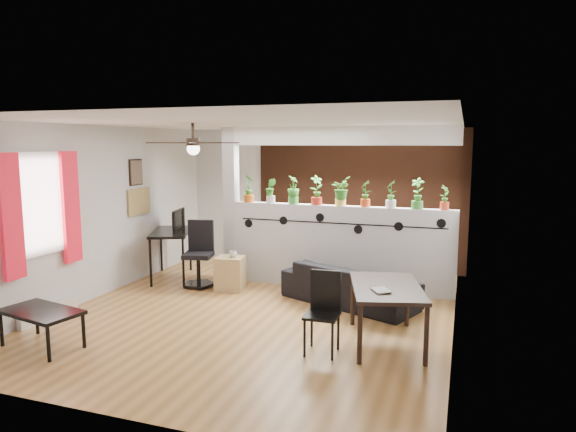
{
  "coord_description": "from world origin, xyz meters",
  "views": [
    {
      "loc": [
        2.65,
        -6.41,
        2.34
      ],
      "look_at": [
        0.23,
        0.6,
        1.28
      ],
      "focal_mm": 32.0,
      "sensor_mm": 36.0,
      "label": 1
    }
  ],
  "objects": [
    {
      "name": "potted_plant_2",
      "position": [
        0.01,
        1.5,
        1.59
      ],
      "size": [
        0.22,
        0.26,
        0.46
      ],
      "color": "green",
      "rests_on": "partition_wall"
    },
    {
      "name": "potted_plant_1",
      "position": [
        -0.39,
        1.5,
        1.57
      ],
      "size": [
        0.24,
        0.2,
        0.41
      ],
      "color": "silver",
      "rests_on": "partition_wall"
    },
    {
      "name": "potted_plant_3",
      "position": [
        0.41,
        1.5,
        1.6
      ],
      "size": [
        0.32,
        0.32,
        0.48
      ],
      "color": "red",
      "rests_on": "partition_wall"
    },
    {
      "name": "cube_shelf",
      "position": [
        -0.84,
        0.85,
        0.27
      ],
      "size": [
        0.49,
        0.45,
        0.54
      ],
      "primitive_type": "cube",
      "rotation": [
        0.0,
        0.0,
        0.14
      ],
      "color": "#A58957",
      "rests_on": "ground"
    },
    {
      "name": "coffee_table",
      "position": [
        -1.88,
        -1.99,
        0.39
      ],
      "size": [
        1.03,
        0.7,
        0.44
      ],
      "color": "black",
      "rests_on": "ground"
    },
    {
      "name": "ceiling_header",
      "position": [
        0.8,
        1.5,
        2.45
      ],
      "size": [
        3.6,
        0.18,
        0.3
      ],
      "primitive_type": "cube",
      "color": "white",
      "rests_on": "room_shell"
    },
    {
      "name": "potted_plant_0",
      "position": [
        -0.78,
        1.5,
        1.6
      ],
      "size": [
        0.32,
        0.32,
        0.48
      ],
      "color": "#C55D17",
      "rests_on": "partition_wall"
    },
    {
      "name": "dining_table",
      "position": [
        1.85,
        -0.58,
        0.62
      ],
      "size": [
        1.09,
        1.44,
        0.7
      ],
      "color": "black",
      "rests_on": "ground"
    },
    {
      "name": "potted_plant_7",
      "position": [
        1.99,
        1.5,
        1.6
      ],
      "size": [
        0.29,
        0.25,
        0.47
      ],
      "color": "#3C8E33",
      "rests_on": "partition_wall"
    },
    {
      "name": "potted_plant_5",
      "position": [
        1.2,
        1.5,
        1.57
      ],
      "size": [
        0.22,
        0.25,
        0.42
      ],
      "color": "#DA4419",
      "rests_on": "partition_wall"
    },
    {
      "name": "partition_wall",
      "position": [
        0.8,
        1.5,
        0.68
      ],
      "size": [
        3.6,
        0.18,
        1.35
      ],
      "primitive_type": "cube",
      "color": "#BCBCC1",
      "rests_on": "ground"
    },
    {
      "name": "folding_chair",
      "position": [
        1.21,
        -1.02,
        0.54
      ],
      "size": [
        0.38,
        0.38,
        0.91
      ],
      "color": "black",
      "rests_on": "ground"
    },
    {
      "name": "corkboard",
      "position": [
        -2.58,
        0.95,
        1.35
      ],
      "size": [
        0.03,
        0.6,
        0.45
      ],
      "primitive_type": "cube",
      "color": "#987D49",
      "rests_on": "room_shell"
    },
    {
      "name": "vine_decal",
      "position": [
        0.8,
        1.4,
        1.08
      ],
      "size": [
        3.31,
        0.01,
        0.3
      ],
      "color": "black",
      "rests_on": "partition_wall"
    },
    {
      "name": "computer_desk",
      "position": [
        -2.1,
        1.16,
        0.76
      ],
      "size": [
        1.02,
        1.3,
        0.84
      ],
      "color": "black",
      "rests_on": "ground"
    },
    {
      "name": "baseboard_heater",
      "position": [
        -2.54,
        -1.2,
        0.09
      ],
      "size": [
        0.08,
        1.0,
        0.18
      ],
      "primitive_type": "cube",
      "color": "silver",
      "rests_on": "ground"
    },
    {
      "name": "brick_panel",
      "position": [
        0.8,
        2.97,
        1.3
      ],
      "size": [
        3.9,
        0.05,
        2.6
      ],
      "primitive_type": "cube",
      "color": "brown",
      "rests_on": "ground"
    },
    {
      "name": "pier_column",
      "position": [
        -1.11,
        1.5,
        1.3
      ],
      "size": [
        0.22,
        0.2,
        2.6
      ],
      "primitive_type": "cube",
      "color": "#BCBCC1",
      "rests_on": "ground"
    },
    {
      "name": "room_shell",
      "position": [
        0.0,
        0.0,
        1.3
      ],
      "size": [
        6.3,
        7.1,
        2.9
      ],
      "color": "olive",
      "rests_on": "ground"
    },
    {
      "name": "framed_art",
      "position": [
        -2.58,
        0.9,
        1.85
      ],
      "size": [
        0.03,
        0.34,
        0.44
      ],
      "color": "#8C7259",
      "rests_on": "room_shell"
    },
    {
      "name": "potted_plant_4",
      "position": [
        0.8,
        1.5,
        1.6
      ],
      "size": [
        0.21,
        0.26,
        0.47
      ],
      "color": "#E1CC4F",
      "rests_on": "partition_wall"
    },
    {
      "name": "sofa",
      "position": [
        1.12,
        0.76,
        0.28
      ],
      "size": [
        2.05,
        1.42,
        0.56
      ],
      "primitive_type": "imported",
      "rotation": [
        0.0,
        0.0,
        2.75
      ],
      "color": "black",
      "rests_on": "ground"
    },
    {
      "name": "ceiling_fan",
      "position": [
        -0.8,
        -0.3,
        2.31
      ],
      "size": [
        1.19,
        1.19,
        0.43
      ],
      "color": "black",
      "rests_on": "room_shell"
    },
    {
      "name": "window_assembly",
      "position": [
        -2.56,
        -1.2,
        1.51
      ],
      "size": [
        0.09,
        1.3,
        1.55
      ],
      "color": "white",
      "rests_on": "room_shell"
    },
    {
      "name": "office_chair",
      "position": [
        -1.41,
        0.89,
        0.47
      ],
      "size": [
        0.55,
        0.55,
        1.06
      ],
      "color": "black",
      "rests_on": "ground"
    },
    {
      "name": "cup",
      "position": [
        -0.79,
        0.85,
        0.59
      ],
      "size": [
        0.15,
        0.15,
        0.1
      ],
      "primitive_type": "imported",
      "rotation": [
        0.0,
        0.0,
        0.27
      ],
      "color": "gray",
      "rests_on": "cube_shelf"
    },
    {
      "name": "potted_plant_6",
      "position": [
        1.59,
        1.5,
        1.58
      ],
      "size": [
        0.23,
        0.26,
        0.43
      ],
      "color": "white",
      "rests_on": "partition_wall"
    },
    {
      "name": "monitor",
      "position": [
        -2.1,
        1.31,
        0.94
      ],
      "size": [
        0.35,
        0.14,
        0.2
      ],
      "primitive_type": "imported",
      "rotation": [
        0.0,
        0.0,
        1.81
      ],
      "color": "black",
      "rests_on": "computer_desk"
    },
    {
      "name": "book",
      "position": [
        1.75,
        -0.88,
        0.71
      ],
      "size": [
        0.26,
        0.29,
        0.02
      ],
      "primitive_type": "imported",
      "rotation": [
        0.0,
        0.0,
        0.54
      ],
      "color": "gray",
      "rests_on": "dining_table"
    },
    {
      "name": "potted_plant_8",
      "position": [
        2.38,
        1.5,
        1.55
      ],
      "size": [
        0.22,
        0.23,
        0.37
      ],
      "color": "#B4381C",
      "rests_on": "partition_wall"
    }
  ]
}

